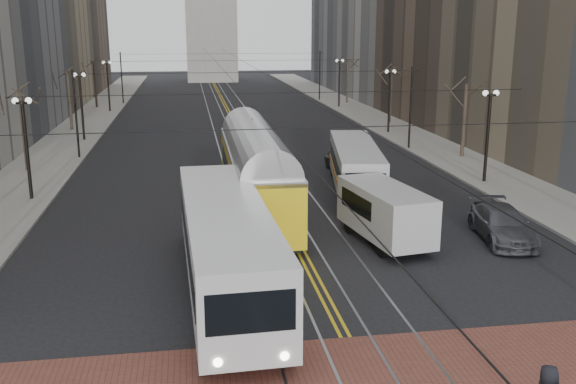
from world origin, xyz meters
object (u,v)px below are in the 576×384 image
object	(u,v)px
sedan_parked	(502,224)
sedan_grey	(346,160)
transit_bus	(226,249)
streetcar	(256,178)
pedestrian_d	(255,329)
rear_bus	(355,169)
cargo_van	(385,215)

from	to	relation	value
sedan_parked	sedan_grey	bearing A→B (deg)	112.46
transit_bus	streetcar	world-z (taller)	streetcar
sedan_grey	streetcar	bearing A→B (deg)	-134.10
sedan_grey	pedestrian_d	distance (m)	25.73
streetcar	rear_bus	size ratio (longest dim) A/B	1.38
transit_bus	cargo_van	size ratio (longest dim) A/B	2.32
transit_bus	sedan_parked	distance (m)	13.67
sedan_grey	pedestrian_d	size ratio (longest dim) A/B	3.14
transit_bus	pedestrian_d	bearing A→B (deg)	-85.40
sedan_grey	sedan_parked	world-z (taller)	sedan_grey
transit_bus	rear_bus	bearing A→B (deg)	56.24
streetcar	sedan_parked	distance (m)	12.64
transit_bus	sedan_grey	xyz separation A→B (m)	(9.36, 19.40, -0.88)
streetcar	pedestrian_d	xyz separation A→B (m)	(-1.68, -15.42, -1.02)
cargo_van	pedestrian_d	xyz separation A→B (m)	(-6.95, -9.38, -0.51)
rear_bus	sedan_parked	world-z (taller)	rear_bus
streetcar	sedan_grey	size ratio (longest dim) A/B	3.16
transit_bus	rear_bus	distance (m)	16.16
cargo_van	sedan_parked	distance (m)	5.55
sedan_grey	sedan_parked	xyz separation A→B (m)	(3.64, -15.28, -0.07)
sedan_parked	pedestrian_d	xyz separation A→B (m)	(-12.45, -8.89, 0.02)
rear_bus	cargo_van	size ratio (longest dim) A/B	1.89
transit_bus	streetcar	xyz separation A→B (m)	(2.23, 10.65, 0.11)
rear_bus	sedan_parked	size ratio (longest dim) A/B	2.12
cargo_van	sedan_grey	xyz separation A→B (m)	(1.86, 14.79, -0.47)
cargo_van	sedan_grey	world-z (taller)	cargo_van
pedestrian_d	sedan_parked	bearing A→B (deg)	-55.07
streetcar	sedan_parked	bearing A→B (deg)	-30.78
cargo_van	rear_bus	bearing A→B (deg)	74.26
sedan_grey	rear_bus	bearing A→B (deg)	-103.54
rear_bus	sedan_parked	bearing A→B (deg)	-55.37
rear_bus	sedan_grey	world-z (taller)	rear_bus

